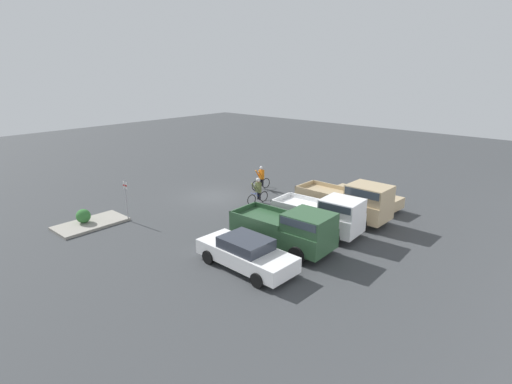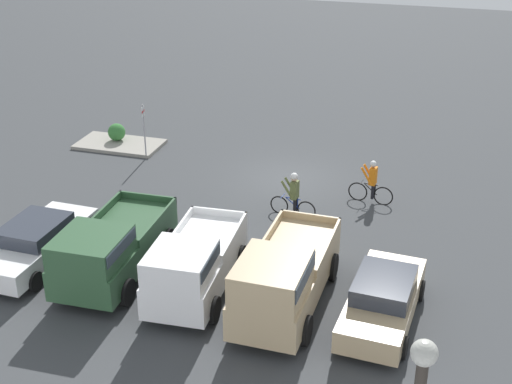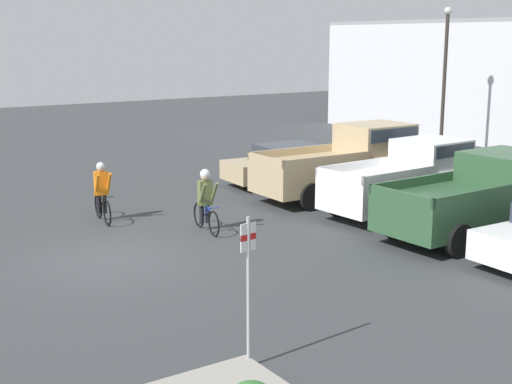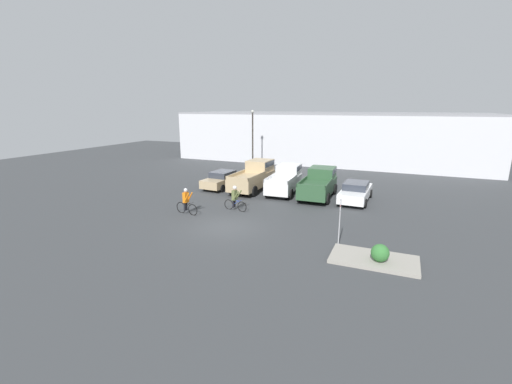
{
  "view_description": "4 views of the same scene",
  "coord_description": "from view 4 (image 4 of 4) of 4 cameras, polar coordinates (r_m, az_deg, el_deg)",
  "views": [
    {
      "loc": [
        18.0,
        19.84,
        8.57
      ],
      "look_at": [
        0.18,
        4.06,
        1.2
      ],
      "focal_mm": 28.0,
      "sensor_mm": 36.0,
      "label": 1
    },
    {
      "loc": [
        -6.42,
        26.08,
        12.02
      ],
      "look_at": [
        0.18,
        4.06,
        1.2
      ],
      "focal_mm": 50.0,
      "sensor_mm": 36.0,
      "label": 2
    },
    {
      "loc": [
        15.45,
        -6.15,
        5.19
      ],
      "look_at": [
        0.18,
        4.06,
        1.2
      ],
      "focal_mm": 50.0,
      "sensor_mm": 36.0,
      "label": 3
    },
    {
      "loc": [
        9.04,
        -16.72,
        6.86
      ],
      "look_at": [
        0.18,
        4.06,
        1.2
      ],
      "focal_mm": 24.0,
      "sensor_mm": 36.0,
      "label": 4
    }
  ],
  "objects": [
    {
      "name": "ground_plane",
      "position": [
        20.2,
        -5.01,
        -5.84
      ],
      "size": [
        80.0,
        80.0,
        0.0
      ],
      "primitive_type": "plane",
      "color": "#383A3D"
    },
    {
      "name": "warehouse_building",
      "position": [
        46.25,
        11.9,
        9.05
      ],
      "size": [
        37.31,
        12.96,
        6.11
      ],
      "color": "silver",
      "rests_on": "ground_plane"
    },
    {
      "name": "sedan_0",
      "position": [
        29.82,
        -5.55,
        2.12
      ],
      "size": [
        2.16,
        4.68,
        1.44
      ],
      "color": "tan",
      "rests_on": "ground_plane"
    },
    {
      "name": "pickup_truck_0",
      "position": [
        28.91,
        -0.24,
        2.8
      ],
      "size": [
        2.28,
        5.62,
        2.35
      ],
      "color": "tan",
      "rests_on": "ground_plane"
    },
    {
      "name": "pickup_truck_1",
      "position": [
        27.91,
        4.93,
        2.13
      ],
      "size": [
        2.33,
        4.95,
        2.15
      ],
      "color": "white",
      "rests_on": "ground_plane"
    },
    {
      "name": "pickup_truck_2",
      "position": [
        27.02,
        10.48,
        1.55
      ],
      "size": [
        2.43,
        5.28,
        2.14
      ],
      "color": "#2D5133",
      "rests_on": "ground_plane"
    },
    {
      "name": "sedan_1",
      "position": [
        26.39,
        16.27,
        0.06
      ],
      "size": [
        2.12,
        4.84,
        1.44
      ],
      "color": "white",
      "rests_on": "ground_plane"
    },
    {
      "name": "cyclist_0",
      "position": [
        23.08,
        -3.53,
        -0.94
      ],
      "size": [
        1.78,
        0.51,
        1.75
      ],
      "color": "black",
      "rests_on": "ground_plane"
    },
    {
      "name": "cyclist_1",
      "position": [
        22.75,
        -11.55,
        -1.53
      ],
      "size": [
        1.76,
        0.51,
        1.75
      ],
      "color": "black",
      "rests_on": "ground_plane"
    },
    {
      "name": "fire_lane_sign",
      "position": [
        17.4,
        13.79,
        -4.29
      ],
      "size": [
        0.06,
        0.3,
        2.49
      ],
      "color": "#9E9EA3",
      "rests_on": "ground_plane"
    },
    {
      "name": "lamppost",
      "position": [
        38.52,
        -0.56,
        9.55
      ],
      "size": [
        0.36,
        0.36,
        6.49
      ],
      "color": "#2D2823",
      "rests_on": "ground_plane"
    },
    {
      "name": "curb_island",
      "position": [
        16.79,
        19.04,
        -10.58
      ],
      "size": [
        3.85,
        2.11,
        0.15
      ],
      "primitive_type": "cube",
      "color": "gray",
      "rests_on": "ground_plane"
    },
    {
      "name": "shrub",
      "position": [
        16.35,
        19.98,
        -9.53
      ],
      "size": [
        0.8,
        0.8,
        0.8
      ],
      "color": "#337033",
      "rests_on": "curb_island"
    }
  ]
}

